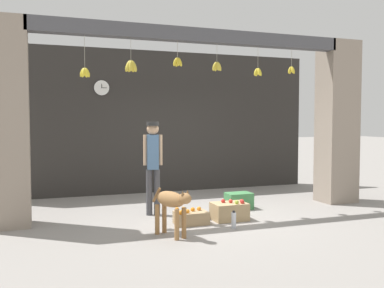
{
  "coord_description": "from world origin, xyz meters",
  "views": [
    {
      "loc": [
        -2.67,
        -7.1,
        1.71
      ],
      "look_at": [
        0.0,
        0.4,
        1.27
      ],
      "focal_mm": 40.0,
      "sensor_mm": 36.0,
      "label": 1
    }
  ],
  "objects_px": {
    "water_bottle": "(234,220)",
    "wall_clock": "(102,88)",
    "produce_box_green": "(239,201)",
    "dog": "(172,203)",
    "fruit_crate_oranges": "(191,217)",
    "fruit_crate_apples": "(229,211)",
    "shopkeeper": "(153,160)"
  },
  "relations": [
    {
      "from": "shopkeeper",
      "to": "fruit_crate_oranges",
      "type": "bearing_deg",
      "value": 125.67
    },
    {
      "from": "dog",
      "to": "shopkeeper",
      "type": "height_order",
      "value": "shopkeeper"
    },
    {
      "from": "water_bottle",
      "to": "produce_box_green",
      "type": "bearing_deg",
      "value": 61.13
    },
    {
      "from": "dog",
      "to": "fruit_crate_oranges",
      "type": "distance_m",
      "value": 0.89
    },
    {
      "from": "produce_box_green",
      "to": "water_bottle",
      "type": "xyz_separation_m",
      "value": [
        -0.72,
        -1.31,
        -0.03
      ]
    },
    {
      "from": "dog",
      "to": "fruit_crate_oranges",
      "type": "height_order",
      "value": "dog"
    },
    {
      "from": "water_bottle",
      "to": "wall_clock",
      "type": "bearing_deg",
      "value": 112.84
    },
    {
      "from": "fruit_crate_apples",
      "to": "wall_clock",
      "type": "height_order",
      "value": "wall_clock"
    },
    {
      "from": "shopkeeper",
      "to": "wall_clock",
      "type": "height_order",
      "value": "wall_clock"
    },
    {
      "from": "water_bottle",
      "to": "wall_clock",
      "type": "xyz_separation_m",
      "value": [
        -1.55,
        3.68,
        2.31
      ]
    },
    {
      "from": "fruit_crate_oranges",
      "to": "fruit_crate_apples",
      "type": "bearing_deg",
      "value": 4.52
    },
    {
      "from": "wall_clock",
      "to": "fruit_crate_oranges",
      "type": "bearing_deg",
      "value": -72.75
    },
    {
      "from": "fruit_crate_apples",
      "to": "water_bottle",
      "type": "distance_m",
      "value": 0.56
    },
    {
      "from": "water_bottle",
      "to": "wall_clock",
      "type": "distance_m",
      "value": 4.61
    },
    {
      "from": "dog",
      "to": "fruit_crate_oranges",
      "type": "relative_size",
      "value": 1.51
    },
    {
      "from": "dog",
      "to": "produce_box_green",
      "type": "bearing_deg",
      "value": 104.9
    },
    {
      "from": "shopkeeper",
      "to": "wall_clock",
      "type": "bearing_deg",
      "value": -65.64
    },
    {
      "from": "produce_box_green",
      "to": "wall_clock",
      "type": "relative_size",
      "value": 1.37
    },
    {
      "from": "fruit_crate_oranges",
      "to": "produce_box_green",
      "type": "xyz_separation_m",
      "value": [
        1.28,
        0.83,
        0.04
      ]
    },
    {
      "from": "produce_box_green",
      "to": "wall_clock",
      "type": "xyz_separation_m",
      "value": [
        -2.27,
        2.37,
        2.28
      ]
    },
    {
      "from": "dog",
      "to": "wall_clock",
      "type": "distance_m",
      "value": 4.32
    },
    {
      "from": "dog",
      "to": "wall_clock",
      "type": "height_order",
      "value": "wall_clock"
    },
    {
      "from": "fruit_crate_apples",
      "to": "dog",
      "type": "bearing_deg",
      "value": -151.25
    },
    {
      "from": "produce_box_green",
      "to": "wall_clock",
      "type": "bearing_deg",
      "value": 133.83
    },
    {
      "from": "dog",
      "to": "wall_clock",
      "type": "relative_size",
      "value": 2.25
    },
    {
      "from": "produce_box_green",
      "to": "wall_clock",
      "type": "distance_m",
      "value": 4.0
    },
    {
      "from": "water_bottle",
      "to": "shopkeeper",
      "type": "bearing_deg",
      "value": 125.65
    },
    {
      "from": "dog",
      "to": "water_bottle",
      "type": "height_order",
      "value": "dog"
    },
    {
      "from": "dog",
      "to": "fruit_crate_apples",
      "type": "distance_m",
      "value": 1.45
    },
    {
      "from": "fruit_crate_oranges",
      "to": "shopkeeper",
      "type": "bearing_deg",
      "value": 115.31
    },
    {
      "from": "fruit_crate_oranges",
      "to": "dog",
      "type": "bearing_deg",
      "value": -129.51
    },
    {
      "from": "dog",
      "to": "shopkeeper",
      "type": "xyz_separation_m",
      "value": [
        0.1,
        1.5,
        0.5
      ]
    }
  ]
}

